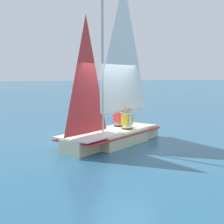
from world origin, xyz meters
TOP-DOWN VIEW (x-y plane):
  - ground_plane at (0.00, 0.00)m, footprint 260.00×260.00m
  - sailboat_main at (-0.02, 0.04)m, footprint 2.89×4.04m
  - sailor_helm at (-0.05, 0.59)m, footprint 0.40×0.42m
  - sailor_crew at (-0.67, 0.64)m, footprint 0.40×0.42m

SIDE VIEW (x-z plane):
  - ground_plane at x=0.00m, z-range 0.00..0.00m
  - sailor_helm at x=-0.05m, z-range 0.04..1.20m
  - sailor_crew at x=-0.67m, z-range 0.04..1.20m
  - sailboat_main at x=-0.02m, z-range -1.83..3.47m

